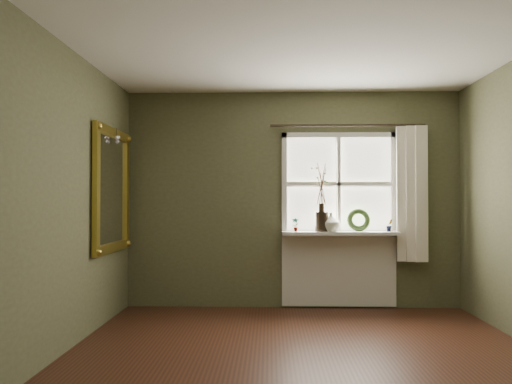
{
  "coord_description": "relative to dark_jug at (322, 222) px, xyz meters",
  "views": [
    {
      "loc": [
        -0.28,
        -3.78,
        1.28
      ],
      "look_at": [
        -0.42,
        1.55,
        1.37
      ],
      "focal_mm": 35.0,
      "sensor_mm": 36.0,
      "label": 1
    }
  ],
  "objects": [
    {
      "name": "window_frame",
      "position": [
        0.22,
        0.11,
        0.44
      ],
      "size": [
        1.36,
        0.06,
        1.24
      ],
      "color": "silver",
      "rests_on": "wall_back"
    },
    {
      "name": "wall_front",
      "position": [
        -0.33,
        -4.42,
        0.26
      ],
      "size": [
        4.0,
        0.1,
        2.6
      ],
      "primitive_type": "cube",
      "color": "brown",
      "rests_on": "ground"
    },
    {
      "name": "gilt_mirror",
      "position": [
        -2.3,
        -0.61,
        0.36
      ],
      "size": [
        0.1,
        1.11,
        1.32
      ],
      "color": "white",
      "rests_on": "wall_left"
    },
    {
      "name": "potted_plant_left",
      "position": [
        -0.31,
        0.0,
        -0.03
      ],
      "size": [
        0.09,
        0.06,
        0.17
      ],
      "primitive_type": "imported",
      "rotation": [
        0.0,
        0.0,
        -0.01
      ],
      "color": "#304920",
      "rests_on": "window_sill"
    },
    {
      "name": "window_sill",
      "position": [
        0.22,
        0.0,
        -0.14
      ],
      "size": [
        1.36,
        0.26,
        0.04
      ],
      "primitive_type": "cube",
      "color": "silver",
      "rests_on": "wall_back"
    },
    {
      "name": "potted_plant_right",
      "position": [
        0.8,
        0.0,
        -0.04
      ],
      "size": [
        0.1,
        0.09,
        0.15
      ],
      "primitive_type": "imported",
      "rotation": [
        0.0,
        0.0,
        0.31
      ],
      "color": "#304920",
      "rests_on": "window_sill"
    },
    {
      "name": "dark_jug",
      "position": [
        0.0,
        0.0,
        0.0
      ],
      "size": [
        0.17,
        0.17,
        0.23
      ],
      "primitive_type": "cylinder",
      "rotation": [
        0.0,
        0.0,
        0.11
      ],
      "color": "black",
      "rests_on": "window_sill"
    },
    {
      "name": "curtain_rod",
      "position": [
        0.32,
        0.05,
        1.14
      ],
      "size": [
        1.84,
        0.03,
        0.03
      ],
      "primitive_type": "cylinder",
      "rotation": [
        0.0,
        1.57,
        0.0
      ],
      "color": "black",
      "rests_on": "wall_back"
    },
    {
      "name": "wall_back",
      "position": [
        -0.33,
        0.18,
        0.26
      ],
      "size": [
        4.0,
        0.1,
        2.6
      ],
      "primitive_type": "cube",
      "color": "brown",
      "rests_on": "ground"
    },
    {
      "name": "cream_vase",
      "position": [
        0.11,
        0.0,
        -0.01
      ],
      "size": [
        0.23,
        0.23,
        0.22
      ],
      "primitive_type": "imported",
      "rotation": [
        0.0,
        0.0,
        0.11
      ],
      "color": "beige",
      "rests_on": "window_sill"
    },
    {
      "name": "ceiling",
      "position": [
        -0.33,
        -2.12,
        1.56
      ],
      "size": [
        4.5,
        4.5,
        0.0
      ],
      "primitive_type": "plane",
      "color": "silver",
      "rests_on": "ground"
    },
    {
      "name": "floor",
      "position": [
        -0.33,
        -2.12,
        -1.04
      ],
      "size": [
        4.5,
        4.5,
        0.0
      ],
      "primitive_type": "plane",
      "color": "#371C11",
      "rests_on": "ground"
    },
    {
      "name": "wall_left",
      "position": [
        -2.38,
        -2.12,
        0.26
      ],
      "size": [
        0.1,
        4.5,
        2.6
      ],
      "primitive_type": "cube",
      "color": "brown",
      "rests_on": "ground"
    },
    {
      "name": "curtain",
      "position": [
        1.06,
        0.01,
        0.33
      ],
      "size": [
        0.36,
        0.12,
        1.59
      ],
      "primitive_type": "cube",
      "color": "silver",
      "rests_on": "wall_back"
    },
    {
      "name": "window_apron",
      "position": [
        0.22,
        0.11,
        -0.58
      ],
      "size": [
        1.36,
        0.04,
        0.88
      ],
      "primitive_type": "cube",
      "color": "silver",
      "rests_on": "ground"
    },
    {
      "name": "wreath",
      "position": [
        0.44,
        0.04,
        -0.01
      ],
      "size": [
        0.28,
        0.13,
        0.28
      ],
      "primitive_type": "torus",
      "rotation": [
        1.36,
        0.0,
        -0.04
      ],
      "color": "#304920",
      "rests_on": "window_sill"
    }
  ]
}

